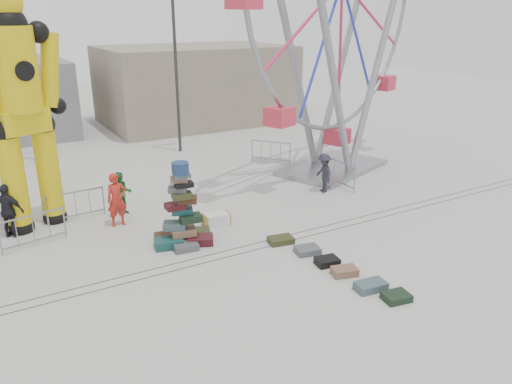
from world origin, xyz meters
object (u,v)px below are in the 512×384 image
barricade_dummy_c (76,205)px  barricade_wheel_back (271,152)px  pedestrian_grey (324,173)px  barricade_dummy_b (33,230)px  suitcase_tower (183,221)px  barricade_wheel_front (340,174)px  steamer_trunk (216,219)px  lamp_post_left (25,70)px  ferris_wheel (341,7)px  crash_test_dummy (20,104)px  lamp_post_right (178,66)px  pedestrian_red (117,200)px  pedestrian_green (121,193)px  pedestrian_black (9,211)px

barricade_dummy_c → barricade_wheel_back: same height
pedestrian_grey → barricade_dummy_b: bearing=-82.5°
suitcase_tower → barricade_wheel_front: bearing=29.5°
steamer_trunk → pedestrian_grey: (5.37, 0.93, 0.61)m
barricade_wheel_front → barricade_wheel_back: size_ratio=1.00×
lamp_post_left → ferris_wheel: 15.06m
ferris_wheel → crash_test_dummy: bearing=161.1°
lamp_post_right → barricade_dummy_b: bearing=-134.5°
lamp_post_right → pedestrian_grey: (2.64, -9.07, -3.67)m
lamp_post_right → ferris_wheel: size_ratio=0.54×
pedestrian_grey → suitcase_tower: bearing=-66.5°
suitcase_tower → steamer_trunk: bearing=42.4°
pedestrian_red → pedestrian_green: (0.42, 0.98, -0.14)m
barricade_dummy_c → pedestrian_green: bearing=-12.5°
barricade_wheel_back → pedestrian_grey: bearing=-42.8°
barricade_wheel_front → pedestrian_black: pedestrian_black is taller
crash_test_dummy → steamer_trunk: size_ratio=9.06×
steamer_trunk → barricade_wheel_back: (5.73, 5.71, 0.34)m
lamp_post_left → barricade_wheel_front: 15.74m
barricade_wheel_back → pedestrian_black: size_ratio=1.09×
suitcase_tower → barricade_dummy_c: suitcase_tower is taller
ferris_wheel → pedestrian_green: 12.08m
pedestrian_red → barricade_wheel_front: bearing=-5.4°
lamp_post_right → steamer_trunk: lamp_post_right is taller
lamp_post_right → pedestrian_green: size_ratio=4.98×
steamer_trunk → barricade_dummy_b: 5.92m
lamp_post_left → steamer_trunk: (4.27, -12.00, -4.27)m
ferris_wheel → pedestrian_red: bearing=168.3°
barricade_wheel_front → pedestrian_grey: 1.11m
lamp_post_left → crash_test_dummy: 9.07m
suitcase_tower → pedestrian_red: suitcase_tower is taller
lamp_post_left → pedestrian_green: bearing=-79.6°
barricade_wheel_front → barricade_wheel_back: same height
lamp_post_left → pedestrian_grey: 15.13m
suitcase_tower → barricade_dummy_c: (-2.60, 3.71, -0.21)m
barricade_dummy_c → steamer_trunk: bearing=-38.6°
steamer_trunk → pedestrian_black: 6.84m
pedestrian_red → lamp_post_right: bearing=53.5°
barricade_dummy_c → lamp_post_right: bearing=42.5°
steamer_trunk → pedestrian_green: bearing=135.5°
lamp_post_right → pedestrian_grey: size_ratio=4.90×
barricade_dummy_b → barricade_wheel_front: bearing=-13.5°
barricade_dummy_b → barricade_wheel_front: size_ratio=1.00×
pedestrian_black → lamp_post_left: bearing=-64.4°
barricade_dummy_b → barricade_wheel_back: bearing=8.3°
pedestrian_red → pedestrian_grey: bearing=-7.2°
pedestrian_grey → lamp_post_left: bearing=-129.2°
pedestrian_black → pedestrian_grey: (11.69, -1.58, -0.10)m
suitcase_tower → crash_test_dummy: 6.45m
suitcase_tower → barricade_dummy_b: (-4.20, 2.14, -0.21)m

